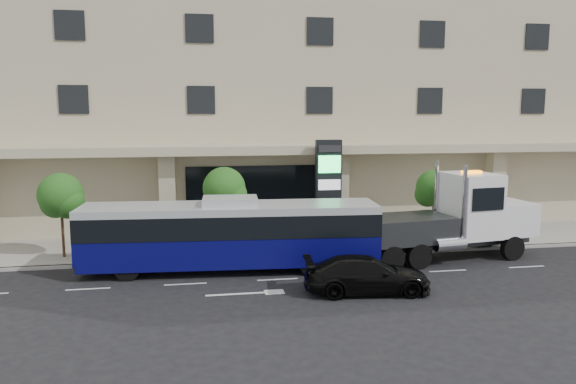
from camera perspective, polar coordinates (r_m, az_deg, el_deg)
name	(u,v)px	position (r m, az deg, el deg)	size (l,w,h in m)	color
ground	(273,270)	(26.42, -1.55, -7.94)	(120.00, 120.00, 0.00)	black
sidewalk	(260,244)	(31.19, -2.87, -5.30)	(120.00, 6.00, 0.15)	gray
curb	(267,258)	(28.31, -2.14, -6.69)	(120.00, 0.30, 0.15)	gray
convention_center	(241,74)	(40.80, -4.77, 11.84)	(60.00, 17.60, 20.00)	#B9AA8B
tree_left	(61,198)	(29.72, -22.03, -0.59)	(2.27, 2.20, 4.22)	#422B19
tree_mid	(225,191)	(29.05, -6.45, 0.06)	(2.28, 2.20, 4.38)	#422B19
tree_right	(435,190)	(31.86, 14.67, 0.15)	(2.10, 2.00, 4.04)	#422B19
city_bus	(230,233)	(26.12, -5.87, -4.20)	(13.74, 3.79, 3.44)	black
tow_truck	(453,220)	(29.20, 16.44, -2.71)	(10.69, 3.85, 4.83)	#2D3033
black_sedan	(367,275)	(23.30, 8.02, -8.31)	(2.09, 5.14, 1.49)	black
signage_pylon	(328,190)	(31.12, 4.11, 0.19)	(1.43, 0.58, 5.66)	black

